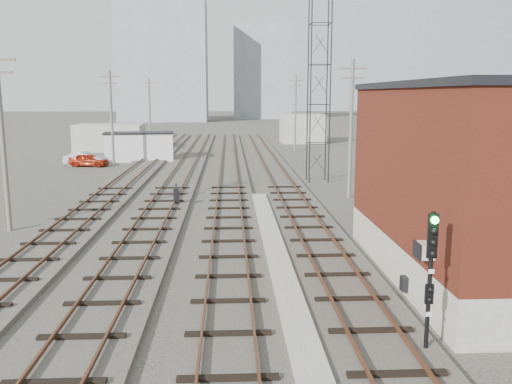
{
  "coord_description": "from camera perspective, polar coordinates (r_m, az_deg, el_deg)",
  "views": [
    {
      "loc": [
        -1.42,
        -7.06,
        6.75
      ],
      "look_at": [
        -0.18,
        18.17,
        2.2
      ],
      "focal_mm": 38.0,
      "sensor_mm": 36.0,
      "label": 1
    }
  ],
  "objects": [
    {
      "name": "utility_pole_left_c",
      "position": [
        77.88,
        -11.13,
        8.59
      ],
      "size": [
        1.8,
        0.24,
        9.0
      ],
      "color": "#595147",
      "rests_on": "ground"
    },
    {
      "name": "brick_building",
      "position": [
        21.28,
        22.0,
        1.03
      ],
      "size": [
        6.54,
        12.2,
        7.22
      ],
      "color": "gray",
      "rests_on": "ground"
    },
    {
      "name": "platform_curb",
      "position": [
        22.16,
        2.29,
        -7.18
      ],
      "size": [
        0.9,
        28.0,
        0.26
      ],
      "primitive_type": "cube",
      "color": "gray",
      "rests_on": "ground"
    },
    {
      "name": "site_trailer",
      "position": [
        57.25,
        -12.18,
        4.72
      ],
      "size": [
        7.34,
        3.87,
        2.96
      ],
      "rotation": [
        0.0,
        0.0,
        0.12
      ],
      "color": "silver",
      "rests_on": "ground"
    },
    {
      "name": "shed_left",
      "position": [
        68.82,
        -15.12,
        5.57
      ],
      "size": [
        8.0,
        5.0,
        3.2
      ],
      "primitive_type": "cube",
      "color": "gray",
      "rests_on": "ground"
    },
    {
      "name": "car_grey",
      "position": [
        64.94,
        -12.35,
        4.64
      ],
      "size": [
        5.12,
        2.54,
        1.43
      ],
      "primitive_type": "imported",
      "rotation": [
        0.0,
        0.0,
        1.68
      ],
      "color": "gray",
      "rests_on": "ground"
    },
    {
      "name": "car_silver",
      "position": [
        54.54,
        -17.48,
        3.34
      ],
      "size": [
        4.29,
        2.21,
        1.35
      ],
      "primitive_type": "imported",
      "rotation": [
        0.0,
        0.0,
        1.37
      ],
      "color": "#ABAEB3",
      "rests_on": "ground"
    },
    {
      "name": "track_left",
      "position": [
        47.24,
        -12.65,
        1.88
      ],
      "size": [
        3.2,
        90.0,
        0.39
      ],
      "color": "#332D28",
      "rests_on": "ground"
    },
    {
      "name": "utility_pole_right_b",
      "position": [
        65.57,
        4.16,
        8.48
      ],
      "size": [
        1.8,
        0.24,
        9.0
      ],
      "color": "#595147",
      "rests_on": "ground"
    },
    {
      "name": "utility_pole_left_a",
      "position": [
        29.31,
        -25.15,
        5.43
      ],
      "size": [
        1.8,
        0.24,
        9.0
      ],
      "color": "#595147",
      "rests_on": "ground"
    },
    {
      "name": "track_mid_left",
      "position": [
        46.72,
        -7.81,
        1.94
      ],
      "size": [
        3.2,
        90.0,
        0.39
      ],
      "color": "#332D28",
      "rests_on": "ground"
    },
    {
      "name": "utility_pole_left_b",
      "position": [
        53.27,
        -14.97,
        7.77
      ],
      "size": [
        1.8,
        0.24,
        9.0
      ],
      "color": "#595147",
      "rests_on": "ground"
    },
    {
      "name": "track_mid_right",
      "position": [
        46.54,
        -2.9,
        1.99
      ],
      "size": [
        3.2,
        90.0,
        0.39
      ],
      "color": "#332D28",
      "rests_on": "ground"
    },
    {
      "name": "ground",
      "position": [
        67.42,
        -1.61,
        4.46
      ],
      "size": [
        320.0,
        320.0,
        0.0
      ],
      "primitive_type": "plane",
      "color": "#282621",
      "rests_on": "ground"
    },
    {
      "name": "switch_stand",
      "position": [
        33.43,
        -8.38,
        -0.45
      ],
      "size": [
        0.38,
        0.38,
        1.34
      ],
      "rotation": [
        0.0,
        0.0,
        0.26
      ],
      "color": "black",
      "rests_on": "ground"
    },
    {
      "name": "apartment_left",
      "position": [
        143.27,
        -9.73,
        13.37
      ],
      "size": [
        22.0,
        14.0,
        30.0
      ],
      "primitive_type": "cube",
      "color": "gray",
      "rests_on": "ground"
    },
    {
      "name": "lattice_tower",
      "position": [
        42.64,
        6.64,
        11.15
      ],
      "size": [
        1.6,
        1.6,
        15.0
      ],
      "color": "black",
      "rests_on": "ground"
    },
    {
      "name": "track_right",
      "position": [
        46.71,
        2.02,
        2.03
      ],
      "size": [
        3.2,
        90.0,
        0.39
      ],
      "color": "#332D28",
      "rests_on": "ground"
    },
    {
      "name": "utility_pole_right_a",
      "position": [
        36.0,
        9.96,
        6.95
      ],
      "size": [
        1.8,
        0.24,
        9.0
      ],
      "color": "#595147",
      "rests_on": "ground"
    },
    {
      "name": "signal_mast",
      "position": [
        14.7,
        17.89,
        -8.18
      ],
      "size": [
        0.4,
        0.41,
        3.85
      ],
      "color": "gray",
      "rests_on": "ground"
    },
    {
      "name": "car_red",
      "position": [
        53.98,
        -17.19,
        3.25
      ],
      "size": [
        3.9,
        2.08,
        1.26
      ],
      "primitive_type": "imported",
      "rotation": [
        0.0,
        0.0,
        1.41
      ],
      "color": "#9A210E",
      "rests_on": "ground"
    },
    {
      "name": "apartment_right",
      "position": [
        157.47,
        0.62,
        12.49
      ],
      "size": [
        16.0,
        12.0,
        26.0
      ],
      "primitive_type": "cube",
      "color": "gray",
      "rests_on": "ground"
    },
    {
      "name": "shed_right",
      "position": [
        77.91,
        4.9,
        6.68
      ],
      "size": [
        6.0,
        6.0,
        4.0
      ],
      "primitive_type": "cube",
      "color": "gray",
      "rests_on": "ground"
    }
  ]
}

